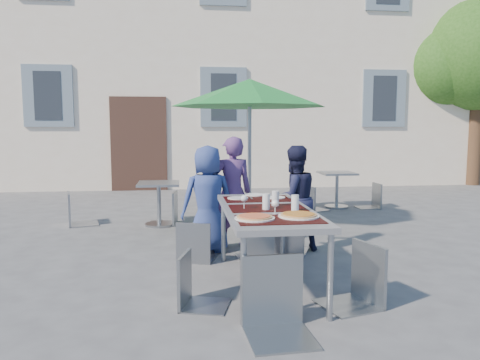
{
  "coord_description": "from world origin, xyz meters",
  "views": [
    {
      "loc": [
        -1.0,
        -3.74,
        1.52
      ],
      "look_at": [
        -0.36,
        1.43,
        0.92
      ],
      "focal_mm": 35.0,
      "sensor_mm": 36.0,
      "label": 1
    }
  ],
  "objects": [
    {
      "name": "ground",
      "position": [
        0.0,
        0.0,
        0.0
      ],
      "size": [
        90.0,
        90.0,
        0.0
      ],
      "primitive_type": "plane",
      "color": "#4A4A4D",
      "rests_on": "ground"
    },
    {
      "name": "building",
      "position": [
        -0.0,
        11.5,
        4.85
      ],
      "size": [
        13.6,
        8.2,
        11.1
      ],
      "color": "beige",
      "rests_on": "ground"
    },
    {
      "name": "tree",
      "position": [
        6.55,
        7.54,
        3.25
      ],
      "size": [
        3.6,
        3.0,
        4.7
      ],
      "color": "#4C3220",
      "rests_on": "ground"
    },
    {
      "name": "dining_table",
      "position": [
        -0.21,
        0.53,
        0.7
      ],
      "size": [
        0.8,
        1.85,
        0.76
      ],
      "color": "#4D4E52",
      "rests_on": "ground"
    },
    {
      "name": "pizza_near_left",
      "position": [
        -0.41,
        0.01,
        0.77
      ],
      "size": [
        0.33,
        0.33,
        0.03
      ],
      "color": "white",
      "rests_on": "dining_table"
    },
    {
      "name": "pizza_near_right",
      "position": [
        -0.03,
        0.06,
        0.77
      ],
      "size": [
        0.35,
        0.35,
        0.03
      ],
      "color": "white",
      "rests_on": "dining_table"
    },
    {
      "name": "glassware",
      "position": [
        -0.16,
        0.44,
        0.83
      ],
      "size": [
        0.51,
        0.48,
        0.15
      ],
      "color": "silver",
      "rests_on": "dining_table"
    },
    {
      "name": "place_settings",
      "position": [
        -0.21,
        1.19,
        0.76
      ],
      "size": [
        0.66,
        0.44,
        0.01
      ],
      "color": "white",
      "rests_on": "dining_table"
    },
    {
      "name": "child_0",
      "position": [
        -0.7,
        1.8,
        0.65
      ],
      "size": [
        0.7,
        0.53,
        1.29
      ],
      "primitive_type": "imported",
      "rotation": [
        0.0,
        0.0,
        3.34
      ],
      "color": "navy",
      "rests_on": "ground"
    },
    {
      "name": "child_1",
      "position": [
        -0.38,
        2.02,
        0.7
      ],
      "size": [
        0.54,
        0.39,
        1.39
      ],
      "primitive_type": "imported",
      "rotation": [
        0.0,
        0.0,
        3.25
      ],
      "color": "#5D3874",
      "rests_on": "ground"
    },
    {
      "name": "child_2",
      "position": [
        0.34,
        1.73,
        0.64
      ],
      "size": [
        0.7,
        0.52,
        1.29
      ],
      "primitive_type": "imported",
      "rotation": [
        0.0,
        0.0,
        3.42
      ],
      "color": "#1A1C3A",
      "rests_on": "ground"
    },
    {
      "name": "chair_0",
      "position": [
        -0.87,
        1.41,
        0.51
      ],
      "size": [
        0.48,
        0.48,
        0.88
      ],
      "color": "gray",
      "rests_on": "ground"
    },
    {
      "name": "chair_1",
      "position": [
        -0.18,
        1.39,
        0.49
      ],
      "size": [
        0.42,
        0.42,
        0.84
      ],
      "color": "gray",
      "rests_on": "ground"
    },
    {
      "name": "chair_2",
      "position": [
        0.25,
        1.61,
        0.54
      ],
      "size": [
        0.54,
        0.54,
        0.92
      ],
      "color": "#90949B",
      "rests_on": "ground"
    },
    {
      "name": "chair_3",
      "position": [
        -0.91,
        0.1,
        0.5
      ],
      "size": [
        0.47,
        0.47,
        0.86
      ],
      "color": "gray",
      "rests_on": "ground"
    },
    {
      "name": "chair_4",
      "position": [
        0.48,
        -0.04,
        0.58
      ],
      "size": [
        0.55,
        0.54,
        0.99
      ],
      "color": "gray",
      "rests_on": "ground"
    },
    {
      "name": "chair_5",
      "position": [
        -0.33,
        -0.49,
        0.63
      ],
      "size": [
        0.5,
        0.5,
        1.06
      ],
      "color": "gray",
      "rests_on": "ground"
    },
    {
      "name": "patio_umbrella",
      "position": [
        -0.01,
        3.1,
        1.98
      ],
      "size": [
        2.29,
        2.29,
        2.2
      ],
      "color": "#999CA0",
      "rests_on": "ground"
    },
    {
      "name": "cafe_table_0",
      "position": [
        -1.36,
        3.4,
        0.43
      ],
      "size": [
        0.62,
        0.62,
        0.67
      ],
      "color": "#999CA0",
      "rests_on": "ground"
    },
    {
      "name": "bg_chair_l_0",
      "position": [
        -2.63,
        3.6,
        0.57
      ],
      "size": [
        0.52,
        0.52,
        0.97
      ],
      "color": "gray",
      "rests_on": "ground"
    },
    {
      "name": "bg_chair_r_0",
      "position": [
        -1.22,
        3.5,
        0.57
      ],
      "size": [
        0.48,
        0.48,
        0.97
      ],
      "color": "gray",
      "rests_on": "ground"
    },
    {
      "name": "cafe_table_1",
      "position": [
        1.86,
        4.61,
        0.42
      ],
      "size": [
        0.62,
        0.62,
        0.67
      ],
      "color": "#999CA0",
      "rests_on": "ground"
    },
    {
      "name": "bg_chair_l_1",
      "position": [
        1.32,
        4.35,
        0.5
      ],
      "size": [
        0.51,
        0.5,
        0.86
      ],
      "color": "gray",
      "rests_on": "ground"
    },
    {
      "name": "bg_chair_r_1",
      "position": [
        2.5,
        4.49,
        0.51
      ],
      "size": [
        0.4,
        0.39,
        0.87
      ],
      "color": "gray",
      "rests_on": "ground"
    }
  ]
}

